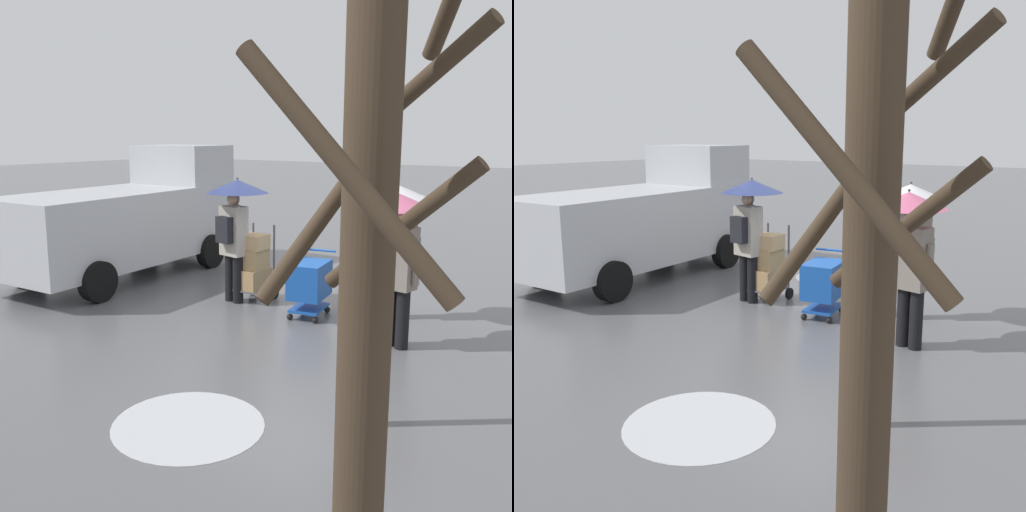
% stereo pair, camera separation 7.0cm
% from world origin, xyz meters
% --- Properties ---
extents(ground_plane, '(90.00, 90.00, 0.00)m').
position_xyz_m(ground_plane, '(0.00, 0.00, 0.00)').
color(ground_plane, '#5B5B5E').
extents(slush_patch_under_van, '(1.53, 1.53, 0.01)m').
position_xyz_m(slush_patch_under_van, '(-1.62, 4.02, 0.00)').
color(slush_patch_under_van, silver).
rests_on(slush_patch_under_van, ground).
extents(slush_patch_mid_street, '(1.31, 1.31, 0.01)m').
position_xyz_m(slush_patch_mid_street, '(0.49, -2.10, 0.00)').
color(slush_patch_mid_street, '#999BA0').
rests_on(slush_patch_mid_street, ground).
extents(cargo_van_parked_right, '(2.39, 5.43, 2.60)m').
position_xyz_m(cargo_van_parked_right, '(3.69, -0.25, 1.18)').
color(cargo_van_parked_right, '#B7BABF').
rests_on(cargo_van_parked_right, ground).
extents(shopping_cart_vendor, '(0.70, 0.91, 1.02)m').
position_xyz_m(shopping_cart_vendor, '(-0.77, 0.19, 0.57)').
color(shopping_cart_vendor, '#1951B2').
rests_on(shopping_cart_vendor, ground).
extents(hand_dolly_boxes, '(0.53, 0.71, 1.32)m').
position_xyz_m(hand_dolly_boxes, '(0.47, -0.05, 0.64)').
color(hand_dolly_boxes, '#515156').
rests_on(hand_dolly_boxes, ground).
extents(pedestrian_pink_side, '(1.04, 1.04, 2.15)m').
position_xyz_m(pedestrian_pink_side, '(-1.90, -0.51, 1.58)').
color(pedestrian_pink_side, black).
rests_on(pedestrian_pink_side, ground).
extents(pedestrian_black_side, '(1.04, 1.04, 2.15)m').
position_xyz_m(pedestrian_black_side, '(-2.38, 0.68, 1.57)').
color(pedestrian_black_side, black).
rests_on(pedestrian_black_side, ground).
extents(pedestrian_white_side, '(1.04, 1.04, 2.15)m').
position_xyz_m(pedestrian_white_side, '(0.67, 0.22, 1.57)').
color(pedestrian_white_side, black).
rests_on(pedestrian_white_side, ground).
extents(bare_tree_near, '(1.10, 1.12, 4.04)m').
position_xyz_m(bare_tree_near, '(-4.30, 5.76, 1.97)').
color(bare_tree_near, '#423323').
rests_on(bare_tree_near, ground).
extents(street_lamp, '(0.28, 0.28, 3.86)m').
position_xyz_m(street_lamp, '(-2.93, 3.09, 2.37)').
color(street_lamp, '#2D2D33').
rests_on(street_lamp, ground).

